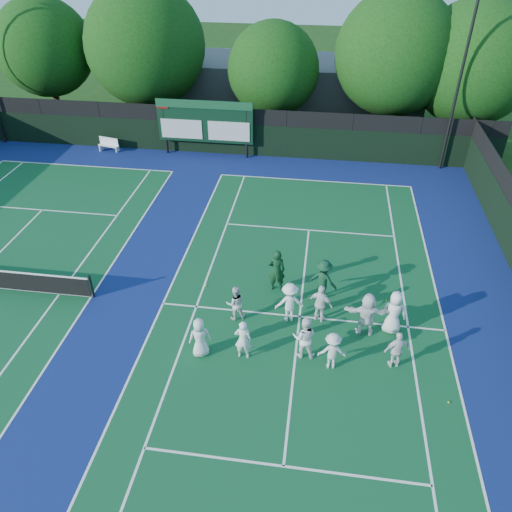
# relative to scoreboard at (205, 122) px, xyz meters

# --- Properties ---
(ground) EXTENTS (120.00, 120.00, 0.00)m
(ground) POSITION_rel_scoreboard_xyz_m (7.01, -15.59, -2.19)
(ground) COLOR #17390F
(ground) RESTS_ON ground
(court_apron) EXTENTS (34.00, 32.00, 0.01)m
(court_apron) POSITION_rel_scoreboard_xyz_m (1.01, -14.59, -2.19)
(court_apron) COLOR navy
(court_apron) RESTS_ON ground
(near_court) EXTENTS (11.05, 23.85, 0.01)m
(near_court) POSITION_rel_scoreboard_xyz_m (7.01, -14.59, -2.18)
(near_court) COLOR #104E28
(near_court) RESTS_ON ground
(back_fence) EXTENTS (34.00, 0.08, 3.00)m
(back_fence) POSITION_rel_scoreboard_xyz_m (1.01, 0.41, -0.83)
(back_fence) COLOR black
(back_fence) RESTS_ON ground
(scoreboard) EXTENTS (6.00, 0.21, 3.55)m
(scoreboard) POSITION_rel_scoreboard_xyz_m (0.00, 0.00, 0.00)
(scoreboard) COLOR black
(scoreboard) RESTS_ON ground
(clubhouse) EXTENTS (18.00, 6.00, 4.00)m
(clubhouse) POSITION_rel_scoreboard_xyz_m (5.01, 8.41, -0.19)
(clubhouse) COLOR #56555A
(clubhouse) RESTS_ON ground
(light_pole_right) EXTENTS (1.20, 0.30, 10.12)m
(light_pole_right) POSITION_rel_scoreboard_xyz_m (14.51, 0.11, 4.11)
(light_pole_right) COLOR black
(light_pole_right) RESTS_ON ground
(bench) EXTENTS (1.44, 0.68, 0.88)m
(bench) POSITION_rel_scoreboard_xyz_m (-6.42, -0.22, -1.72)
(bench) COLOR white
(bench) RESTS_ON ground
(tree_a) EXTENTS (6.42, 6.42, 8.55)m
(tree_a) POSITION_rel_scoreboard_xyz_m (-11.58, 3.99, 2.98)
(tree_a) COLOR black
(tree_a) RESTS_ON ground
(tree_b) EXTENTS (7.80, 7.80, 9.59)m
(tree_b) POSITION_rel_scoreboard_xyz_m (-4.50, 3.99, 3.30)
(tree_b) COLOR black
(tree_b) RESTS_ON ground
(tree_c) EXTENTS (5.92, 5.92, 7.45)m
(tree_c) POSITION_rel_scoreboard_xyz_m (3.91, 3.99, 2.15)
(tree_c) COLOR black
(tree_c) RESTS_ON ground
(tree_d) EXTENTS (7.46, 7.46, 9.42)m
(tree_d) POSITION_rel_scoreboard_xyz_m (11.47, 3.99, 3.30)
(tree_d) COLOR black
(tree_d) RESTS_ON ground
(tree_e) EXTENTS (7.51, 7.51, 9.06)m
(tree_e) POSITION_rel_scoreboard_xyz_m (16.23, 3.99, 2.92)
(tree_e) COLOR black
(tree_e) RESTS_ON ground
(tennis_ball_0) EXTENTS (0.07, 0.07, 0.07)m
(tennis_ball_0) POSITION_rel_scoreboard_xyz_m (3.50, -16.29, -2.16)
(tennis_ball_0) COLOR yellow
(tennis_ball_0) RESTS_ON ground
(tennis_ball_1) EXTENTS (0.07, 0.07, 0.07)m
(tennis_ball_1) POSITION_rel_scoreboard_xyz_m (10.40, -13.15, -2.16)
(tennis_ball_1) COLOR yellow
(tennis_ball_1) RESTS_ON ground
(tennis_ball_2) EXTENTS (0.07, 0.07, 0.07)m
(tennis_ball_2) POSITION_rel_scoreboard_xyz_m (12.04, -18.02, -2.16)
(tennis_ball_2) COLOR yellow
(tennis_ball_2) RESTS_ON ground
(tennis_ball_3) EXTENTS (0.07, 0.07, 0.07)m
(tennis_ball_3) POSITION_rel_scoreboard_xyz_m (2.98, -13.22, -2.16)
(tennis_ball_3) COLOR yellow
(tennis_ball_3) RESTS_ON ground
(player_front_0) EXTENTS (0.91, 0.75, 1.59)m
(player_front_0) POSITION_rel_scoreboard_xyz_m (3.68, -17.04, -1.40)
(player_front_0) COLOR white
(player_front_0) RESTS_ON ground
(player_front_1) EXTENTS (0.60, 0.41, 1.62)m
(player_front_1) POSITION_rel_scoreboard_xyz_m (5.19, -16.94, -1.38)
(player_front_1) COLOR white
(player_front_1) RESTS_ON ground
(player_front_2) EXTENTS (0.84, 0.65, 1.70)m
(player_front_2) POSITION_rel_scoreboard_xyz_m (7.27, -16.58, -1.34)
(player_front_2) COLOR white
(player_front_2) RESTS_ON ground
(player_front_3) EXTENTS (1.01, 0.64, 1.48)m
(player_front_3) POSITION_rel_scoreboard_xyz_m (8.25, -16.98, -1.45)
(player_front_3) COLOR silver
(player_front_3) RESTS_ON ground
(player_front_4) EXTENTS (0.96, 0.60, 1.52)m
(player_front_4) POSITION_rel_scoreboard_xyz_m (10.43, -16.64, -1.43)
(player_front_4) COLOR white
(player_front_4) RESTS_ON ground
(player_back_0) EXTENTS (0.88, 0.78, 1.49)m
(player_back_0) POSITION_rel_scoreboard_xyz_m (4.56, -14.99, -1.44)
(player_back_0) COLOR silver
(player_back_0) RESTS_ON ground
(player_back_1) EXTENTS (1.21, 0.85, 1.70)m
(player_back_1) POSITION_rel_scoreboard_xyz_m (6.61, -14.79, -1.34)
(player_back_1) COLOR white
(player_back_1) RESTS_ON ground
(player_back_2) EXTENTS (1.04, 0.74, 1.63)m
(player_back_2) POSITION_rel_scoreboard_xyz_m (7.77, -14.66, -1.37)
(player_back_2) COLOR white
(player_back_2) RESTS_ON ground
(player_back_3) EXTENTS (1.69, 0.59, 1.80)m
(player_back_3) POSITION_rel_scoreboard_xyz_m (9.46, -15.12, -1.29)
(player_back_3) COLOR white
(player_back_3) RESTS_ON ground
(player_back_4) EXTENTS (0.94, 0.67, 1.81)m
(player_back_4) POSITION_rel_scoreboard_xyz_m (10.44, -14.87, -1.29)
(player_back_4) COLOR white
(player_back_4) RESTS_ON ground
(coach_left) EXTENTS (0.76, 0.56, 1.92)m
(coach_left) POSITION_rel_scoreboard_xyz_m (5.91, -12.99, -1.23)
(coach_left) COLOR #0E351A
(coach_left) RESTS_ON ground
(coach_right) EXTENTS (1.31, 1.05, 1.77)m
(coach_right) POSITION_rel_scoreboard_xyz_m (7.82, -13.24, -1.30)
(coach_right) COLOR #103B22
(coach_right) RESTS_ON ground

